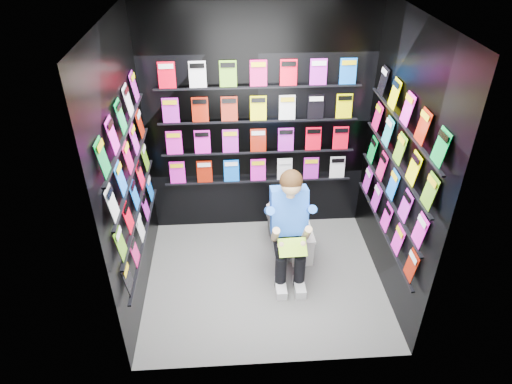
{
  "coord_description": "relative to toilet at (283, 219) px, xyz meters",
  "views": [
    {
      "loc": [
        -0.31,
        -3.43,
        3.35
      ],
      "look_at": [
        -0.08,
        0.15,
        0.99
      ],
      "focal_mm": 32.0,
      "sensor_mm": 36.0,
      "label": 1
    }
  ],
  "objects": [
    {
      "name": "comics_back",
      "position": [
        -0.24,
        0.43,
        0.94
      ],
      "size": [
        2.1,
        0.06,
        1.37
      ],
      "primitive_type": null,
      "color": "#CD1262",
      "rests_on": "wall_back"
    },
    {
      "name": "wall_front",
      "position": [
        -0.24,
        -1.54,
        0.93
      ],
      "size": [
        2.4,
        0.04,
        2.6
      ],
      "primitive_type": "cube",
      "color": "black",
      "rests_on": "floor"
    },
    {
      "name": "held_comic",
      "position": [
        0.0,
        -0.73,
        0.21
      ],
      "size": [
        0.27,
        0.16,
        0.11
      ],
      "primitive_type": "cube",
      "rotation": [
        -0.96,
        0.0,
        0.03
      ],
      "color": "green",
      "rests_on": "reader"
    },
    {
      "name": "longbox_lid",
      "position": [
        0.18,
        -0.17,
        -0.05
      ],
      "size": [
        0.26,
        0.43,
        0.03
      ],
      "primitive_type": "cube",
      "rotation": [
        0.0,
        0.0,
        0.04
      ],
      "color": "white",
      "rests_on": "longbox"
    },
    {
      "name": "ceiling",
      "position": [
        -0.24,
        -0.54,
        2.23
      ],
      "size": [
        2.4,
        2.4,
        0.0
      ],
      "primitive_type": "plane",
      "color": "white",
      "rests_on": "floor"
    },
    {
      "name": "longbox",
      "position": [
        0.18,
        -0.17,
        -0.22
      ],
      "size": [
        0.24,
        0.41,
        0.3
      ],
      "primitive_type": "cube",
      "rotation": [
        0.0,
        0.0,
        0.04
      ],
      "color": "white",
      "rests_on": "floor"
    },
    {
      "name": "toilet",
      "position": [
        0.0,
        0.0,
        0.0
      ],
      "size": [
        0.44,
        0.76,
        0.73
      ],
      "primitive_type": "imported",
      "rotation": [
        0.0,
        0.0,
        3.17
      ],
      "color": "white",
      "rests_on": "floor"
    },
    {
      "name": "comics_right",
      "position": [
        0.93,
        -0.54,
        0.94
      ],
      "size": [
        0.06,
        1.7,
        1.37
      ],
      "primitive_type": null,
      "color": "#CD1262",
      "rests_on": "wall_right"
    },
    {
      "name": "wall_back",
      "position": [
        -0.24,
        0.46,
        0.93
      ],
      "size": [
        2.4,
        0.04,
        2.6
      ],
      "primitive_type": "cube",
      "color": "black",
      "rests_on": "floor"
    },
    {
      "name": "wall_right",
      "position": [
        0.96,
        -0.54,
        0.93
      ],
      "size": [
        0.04,
        2.0,
        2.6
      ],
      "primitive_type": "cube",
      "color": "black",
      "rests_on": "floor"
    },
    {
      "name": "reader",
      "position": [
        0.0,
        -0.38,
        0.38
      ],
      "size": [
        0.51,
        0.73,
        1.32
      ],
      "primitive_type": null,
      "rotation": [
        0.0,
        0.0,
        0.03
      ],
      "color": "blue",
      "rests_on": "toilet"
    },
    {
      "name": "wall_left",
      "position": [
        -1.44,
        -0.54,
        0.93
      ],
      "size": [
        0.04,
        2.0,
        2.6
      ],
      "primitive_type": "cube",
      "color": "black",
      "rests_on": "floor"
    },
    {
      "name": "comics_left",
      "position": [
        -1.41,
        -0.54,
        0.94
      ],
      "size": [
        0.06,
        1.7,
        1.37
      ],
      "primitive_type": null,
      "color": "#CD1262",
      "rests_on": "wall_left"
    },
    {
      "name": "floor",
      "position": [
        -0.24,
        -0.54,
        -0.37
      ],
      "size": [
        2.4,
        2.4,
        0.0
      ],
      "primitive_type": "plane",
      "color": "#5A5A58",
      "rests_on": "ground"
    }
  ]
}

